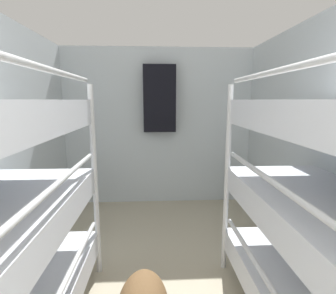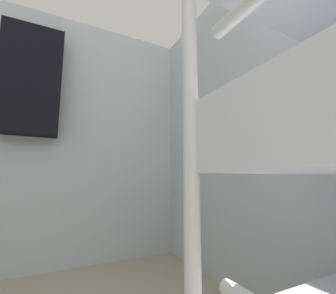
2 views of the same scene
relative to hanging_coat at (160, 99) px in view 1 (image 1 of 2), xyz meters
name	(u,v)px [view 1 (image 1 of 2)]	position (x,y,z in m)	size (l,w,h in m)	color
wall_back	(159,128)	(-0.01, 0.15, -0.41)	(2.77, 0.06, 2.22)	silver
hanging_coat	(160,99)	(0.00, 0.00, 0.00)	(0.44, 0.12, 0.90)	black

